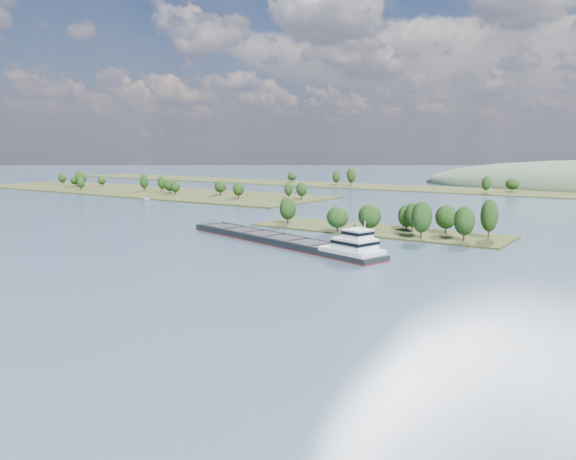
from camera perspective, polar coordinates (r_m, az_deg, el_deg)
The scene contains 6 objects.
ground at distance 168.53m, azimuth 0.13°, elevation -2.64°, with size 1800.00×1800.00×0.00m, color #354A5B.
tree_island at distance 215.26m, azimuth 10.28°, elevation 0.74°, with size 100.00×32.96×14.96m.
left_bank at distance 425.36m, azimuth -14.98°, elevation 3.91°, with size 300.00×80.00×14.51m.
back_shoreline at distance 426.53m, azimuth 22.66°, elevation 3.53°, with size 900.00×60.00×15.84m.
cargo_barge at distance 185.84m, azimuth 0.13°, elevation -1.11°, with size 89.52×34.76×12.18m.
motorboat at distance 349.42m, azimuth -14.11°, elevation 3.05°, with size 2.05×5.45×2.11m, color silver.
Camera 1 is at (92.76, -16.92, 32.43)m, focal length 35.00 mm.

